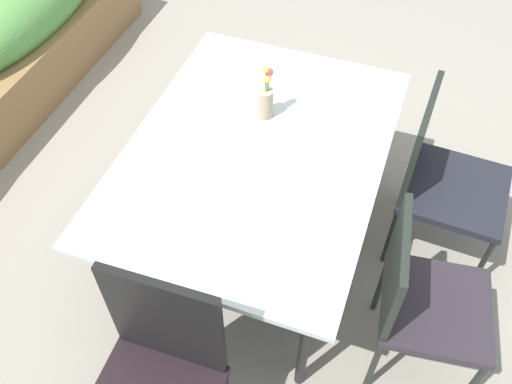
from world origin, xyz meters
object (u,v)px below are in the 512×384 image
at_px(chair_end_left, 157,376).
at_px(chair_near_left, 421,296).
at_px(chair_near_right, 441,174).
at_px(flower_vase, 266,98).
at_px(dining_table, 256,157).

bearing_deg(chair_end_left, chair_near_left, -142.84).
height_order(chair_near_right, flower_vase, flower_vase).
bearing_deg(flower_vase, chair_near_left, -123.80).
relative_size(dining_table, chair_near_left, 1.74).
height_order(chair_near_left, flower_vase, flower_vase).
height_order(dining_table, flower_vase, flower_vase).
xyz_separation_m(chair_near_right, flower_vase, (-0.12, 0.87, 0.32)).
bearing_deg(chair_end_left, dining_table, -91.86).
relative_size(chair_near_right, chair_near_left, 1.04).
distance_m(dining_table, chair_end_left, 1.05).
xyz_separation_m(dining_table, chair_near_left, (-0.36, -0.84, -0.17)).
xyz_separation_m(dining_table, chair_near_right, (0.35, -0.83, -0.17)).
xyz_separation_m(chair_near_right, chair_near_left, (-0.71, -0.01, -0.00)).
bearing_deg(chair_end_left, flower_vase, -90.22).
height_order(dining_table, chair_end_left, chair_end_left).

